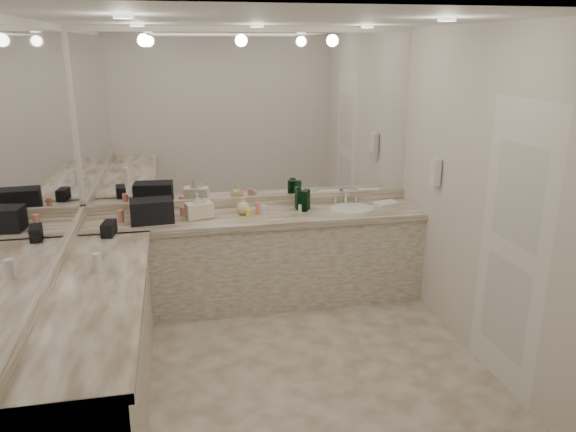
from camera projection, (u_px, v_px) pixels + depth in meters
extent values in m
plane|color=#BFB4A3|center=(280.00, 366.00, 4.45)|extent=(3.20, 3.20, 0.00)
plane|color=white|center=(278.00, 19.00, 3.69)|extent=(3.20, 3.20, 0.00)
cube|color=silver|center=(251.00, 167.00, 5.47)|extent=(3.20, 0.02, 2.60)
cube|color=silver|center=(45.00, 222.00, 3.76)|extent=(0.02, 3.00, 2.60)
cube|color=silver|center=(480.00, 197.00, 4.38)|extent=(0.02, 3.00, 2.60)
cube|color=beige|center=(257.00, 262.00, 5.45)|extent=(3.20, 0.60, 0.84)
cube|color=beige|center=(256.00, 218.00, 5.31)|extent=(3.20, 0.64, 0.06)
cube|color=beige|center=(100.00, 356.00, 3.80)|extent=(0.60, 2.40, 0.84)
cube|color=beige|center=(94.00, 295.00, 3.67)|extent=(0.64, 2.42, 0.06)
cube|color=beige|center=(252.00, 202.00, 5.56)|extent=(3.20, 0.04, 0.10)
cube|color=beige|center=(55.00, 270.00, 3.87)|extent=(0.04, 3.00, 0.10)
cube|color=white|center=(250.00, 118.00, 5.32)|extent=(3.12, 0.01, 1.55)
cube|color=white|center=(38.00, 152.00, 3.63)|extent=(0.01, 2.92, 1.55)
cylinder|color=white|center=(352.00, 209.00, 5.49)|extent=(0.44, 0.44, 0.03)
cube|color=silver|center=(346.00, 196.00, 5.67)|extent=(0.24, 0.16, 0.14)
cube|color=white|center=(435.00, 172.00, 5.01)|extent=(0.06, 0.10, 0.24)
cube|color=white|center=(512.00, 249.00, 3.98)|extent=(0.02, 0.82, 2.10)
cube|color=black|center=(152.00, 210.00, 5.06)|extent=(0.40, 0.27, 0.22)
cube|color=black|center=(109.00, 229.00, 4.72)|extent=(0.12, 0.22, 0.11)
cube|color=beige|center=(199.00, 211.00, 5.18)|extent=(0.27, 0.20, 0.14)
cube|color=white|center=(386.00, 204.00, 5.59)|extent=(0.26, 0.21, 0.04)
cylinder|color=white|center=(97.00, 263.00, 3.94)|extent=(0.06, 0.06, 0.14)
imported|color=beige|center=(197.00, 206.00, 5.17)|extent=(0.09, 0.09, 0.23)
imported|color=white|center=(205.00, 208.00, 5.19)|extent=(0.10, 0.10, 0.19)
imported|color=#DEC783|center=(243.00, 205.00, 5.30)|extent=(0.15, 0.15, 0.17)
cylinder|color=#10532A|center=(307.00, 199.00, 5.47)|extent=(0.07, 0.07, 0.19)
cylinder|color=#10532A|center=(300.00, 200.00, 5.44)|extent=(0.07, 0.07, 0.20)
cylinder|color=#10532A|center=(298.00, 197.00, 5.50)|extent=(0.07, 0.07, 0.21)
cylinder|color=#10532A|center=(304.00, 201.00, 5.38)|extent=(0.07, 0.07, 0.20)
cylinder|color=white|center=(306.00, 203.00, 5.53)|extent=(0.04, 0.04, 0.09)
cylinder|color=#E57F66|center=(183.00, 211.00, 5.27)|extent=(0.06, 0.06, 0.09)
cylinder|color=silver|center=(199.00, 211.00, 5.29)|extent=(0.05, 0.05, 0.06)
cylinder|color=white|center=(300.00, 208.00, 5.40)|extent=(0.04, 0.04, 0.07)
cylinder|color=#F2D84C|center=(248.00, 213.00, 5.24)|extent=(0.06, 0.06, 0.07)
cylinder|color=#3F3F4C|center=(167.00, 217.00, 5.07)|extent=(0.04, 0.04, 0.09)
cylinder|color=silver|center=(263.00, 210.00, 5.31)|extent=(0.06, 0.06, 0.09)
cylinder|color=#E57F66|center=(121.00, 216.00, 5.05)|extent=(0.06, 0.06, 0.12)
cylinder|color=#E57F66|center=(259.00, 208.00, 5.31)|extent=(0.06, 0.06, 0.11)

